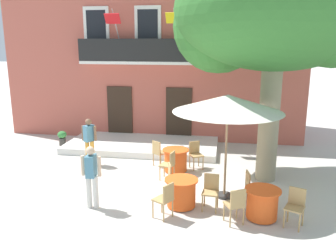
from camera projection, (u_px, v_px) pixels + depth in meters
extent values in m
plane|color=beige|center=(134.00, 184.00, 10.66)|extent=(120.00, 120.00, 0.00)
cube|color=#BC5B4C|center=(158.00, 51.00, 16.60)|extent=(13.00, 4.00, 7.50)
cube|color=#332319|center=(120.00, 113.00, 15.46)|extent=(1.10, 0.08, 2.30)
cube|color=#332319|center=(179.00, 115.00, 15.05)|extent=(1.10, 0.08, 2.30)
cube|color=silver|center=(97.00, 30.00, 14.78)|extent=(1.10, 0.08, 1.90)
cube|color=black|center=(96.00, 30.00, 14.75)|extent=(0.84, 0.04, 1.60)
cube|color=silver|center=(148.00, 30.00, 14.43)|extent=(1.10, 0.08, 1.90)
cube|color=black|center=(148.00, 30.00, 14.40)|extent=(0.84, 0.04, 1.60)
cube|color=silver|center=(202.00, 30.00, 14.08)|extent=(1.10, 0.08, 1.90)
cube|color=black|center=(202.00, 30.00, 14.06)|extent=(0.84, 0.04, 1.60)
cube|color=silver|center=(147.00, 63.00, 14.46)|extent=(5.60, 0.65, 0.12)
cube|color=black|center=(145.00, 50.00, 14.06)|extent=(5.60, 0.06, 0.90)
cylinder|color=#B2B2B7|center=(116.00, 27.00, 14.16)|extent=(0.04, 0.95, 1.33)
cube|color=red|center=(112.00, 19.00, 13.65)|extent=(0.60, 0.29, 0.38)
cylinder|color=#B2B2B7|center=(175.00, 27.00, 13.78)|extent=(0.04, 0.95, 1.33)
cube|color=yellow|center=(174.00, 18.00, 13.28)|extent=(0.60, 0.29, 0.38)
cylinder|color=#995638|center=(93.00, 58.00, 14.81)|extent=(0.36, 0.36, 0.24)
ellipsoid|color=#38843D|center=(93.00, 49.00, 14.73)|extent=(0.46, 0.46, 0.48)
cylinder|color=#47423D|center=(129.00, 57.00, 14.56)|extent=(0.32, 0.32, 0.34)
ellipsoid|color=#4C8E38|center=(129.00, 49.00, 14.48)|extent=(0.41, 0.41, 0.27)
cylinder|color=#995638|center=(165.00, 58.00, 14.32)|extent=(0.29, 0.29, 0.28)
ellipsoid|color=#38843D|center=(165.00, 48.00, 14.23)|extent=(0.37, 0.37, 0.48)
cylinder|color=#995638|center=(203.00, 58.00, 14.08)|extent=(0.27, 0.27, 0.27)
ellipsoid|color=#2D7533|center=(203.00, 49.00, 14.00)|extent=(0.35, 0.35, 0.44)
cube|color=silver|center=(142.00, 145.00, 14.21)|extent=(5.97, 2.75, 0.25)
cylinder|color=gray|center=(269.00, 125.00, 10.65)|extent=(0.61, 0.61, 3.49)
ellipsoid|color=#33702D|center=(276.00, 9.00, 9.87)|extent=(5.78, 5.20, 3.47)
sphere|color=#33702D|center=(219.00, 26.00, 10.92)|extent=(2.89, 2.89, 2.89)
sphere|color=#33702D|center=(336.00, 18.00, 9.16)|extent=(2.60, 2.60, 2.60)
cylinder|color=#EA561E|center=(176.00, 161.00, 11.61)|extent=(0.74, 0.74, 0.68)
cylinder|color=#EA561E|center=(176.00, 150.00, 11.53)|extent=(0.86, 0.86, 0.04)
cylinder|color=#2D2823|center=(176.00, 171.00, 11.70)|extent=(0.44, 0.44, 0.03)
cylinder|color=tan|center=(160.00, 174.00, 10.88)|extent=(0.04, 0.04, 0.45)
cylinder|color=tan|center=(164.00, 170.00, 11.19)|extent=(0.04, 0.04, 0.45)
cylinder|color=tan|center=(170.00, 175.00, 10.76)|extent=(0.04, 0.04, 0.45)
cylinder|color=tan|center=(174.00, 171.00, 11.06)|extent=(0.04, 0.04, 0.45)
cube|color=tan|center=(167.00, 165.00, 10.91)|extent=(0.48, 0.48, 0.04)
cube|color=tan|center=(172.00, 159.00, 10.79)|extent=(0.12, 0.38, 0.42)
cylinder|color=tan|center=(203.00, 163.00, 11.80)|extent=(0.04, 0.04, 0.45)
cylinder|color=tan|center=(194.00, 164.00, 11.69)|extent=(0.04, 0.04, 0.45)
cylinder|color=tan|center=(199.00, 160.00, 12.11)|extent=(0.04, 0.04, 0.45)
cylinder|color=tan|center=(190.00, 161.00, 12.00)|extent=(0.04, 0.04, 0.45)
cube|color=tan|center=(196.00, 155.00, 11.84)|extent=(0.55, 0.55, 0.04)
cube|color=tan|center=(194.00, 147.00, 11.96)|extent=(0.35, 0.22, 0.42)
cylinder|color=tan|center=(161.00, 157.00, 12.41)|extent=(0.04, 0.04, 0.45)
cylinder|color=tan|center=(167.00, 160.00, 12.17)|extent=(0.04, 0.04, 0.45)
cylinder|color=tan|center=(153.00, 159.00, 12.18)|extent=(0.04, 0.04, 0.45)
cylinder|color=tan|center=(160.00, 162.00, 11.94)|extent=(0.04, 0.04, 0.45)
cube|color=tan|center=(160.00, 153.00, 12.12)|extent=(0.56, 0.56, 0.04)
cube|color=tan|center=(156.00, 147.00, 11.95)|extent=(0.33, 0.26, 0.42)
cylinder|color=#EA561E|center=(262.00, 204.00, 8.50)|extent=(0.74, 0.74, 0.68)
cylinder|color=#EA561E|center=(263.00, 190.00, 8.42)|extent=(0.86, 0.86, 0.04)
cylinder|color=#2D2823|center=(261.00, 218.00, 8.58)|extent=(0.44, 0.44, 0.03)
cylinder|color=tan|center=(258.00, 194.00, 9.43)|extent=(0.04, 0.04, 0.45)
cylinder|color=tan|center=(262.00, 199.00, 9.10)|extent=(0.04, 0.04, 0.45)
cylinder|color=tan|center=(246.00, 194.00, 9.43)|extent=(0.04, 0.04, 0.45)
cylinder|color=tan|center=(249.00, 199.00, 9.10)|extent=(0.04, 0.04, 0.45)
cube|color=tan|center=(254.00, 188.00, 9.21)|extent=(0.47, 0.47, 0.04)
cube|color=tan|center=(248.00, 180.00, 9.15)|extent=(0.11, 0.38, 0.42)
cylinder|color=tan|center=(224.00, 212.00, 8.44)|extent=(0.04, 0.04, 0.45)
cylinder|color=tan|center=(237.00, 210.00, 8.53)|extent=(0.04, 0.04, 0.45)
cylinder|color=tan|center=(230.00, 218.00, 8.12)|extent=(0.04, 0.04, 0.45)
cylinder|color=tan|center=(244.00, 216.00, 8.22)|extent=(0.04, 0.04, 0.45)
cube|color=tan|center=(234.00, 204.00, 8.27)|extent=(0.53, 0.53, 0.04)
cube|color=tan|center=(238.00, 199.00, 8.05)|extent=(0.36, 0.20, 0.42)
cylinder|color=tan|center=(299.00, 223.00, 7.91)|extent=(0.04, 0.04, 0.45)
cylinder|color=tan|center=(284.00, 219.00, 8.09)|extent=(0.04, 0.04, 0.45)
cylinder|color=tan|center=(303.00, 217.00, 8.19)|extent=(0.04, 0.04, 0.45)
cylinder|color=tan|center=(288.00, 213.00, 8.37)|extent=(0.04, 0.04, 0.45)
cube|color=tan|center=(294.00, 208.00, 8.08)|extent=(0.53, 0.53, 0.04)
cube|color=tan|center=(297.00, 196.00, 8.18)|extent=(0.36, 0.19, 0.42)
cylinder|color=#EA561E|center=(181.00, 193.00, 9.12)|extent=(0.74, 0.74, 0.68)
cylinder|color=#EA561E|center=(181.00, 180.00, 9.04)|extent=(0.86, 0.86, 0.04)
cylinder|color=#2D2823|center=(181.00, 206.00, 9.21)|extent=(0.44, 0.44, 0.03)
cylinder|color=tan|center=(153.00, 209.00, 8.57)|extent=(0.04, 0.04, 0.45)
cylinder|color=tan|center=(162.00, 204.00, 8.82)|extent=(0.04, 0.04, 0.45)
cylinder|color=tan|center=(164.00, 213.00, 8.36)|extent=(0.04, 0.04, 0.45)
cylinder|color=tan|center=(173.00, 208.00, 8.61)|extent=(0.04, 0.04, 0.45)
cube|color=tan|center=(163.00, 199.00, 8.53)|extent=(0.55, 0.55, 0.04)
cube|color=tan|center=(168.00, 193.00, 8.37)|extent=(0.22, 0.35, 0.42)
cylinder|color=tan|center=(216.00, 205.00, 8.77)|extent=(0.04, 0.04, 0.45)
cylinder|color=tan|center=(202.00, 204.00, 8.85)|extent=(0.04, 0.04, 0.45)
cylinder|color=tan|center=(218.00, 200.00, 9.09)|extent=(0.04, 0.04, 0.45)
cylinder|color=tan|center=(204.00, 198.00, 9.17)|extent=(0.04, 0.04, 0.45)
cube|color=tan|center=(210.00, 193.00, 8.91)|extent=(0.44, 0.44, 0.04)
cube|color=tan|center=(212.00, 182.00, 9.03)|extent=(0.38, 0.08, 0.42)
cylinder|color=tan|center=(181.00, 184.00, 10.07)|extent=(0.04, 0.04, 0.45)
cylinder|color=tan|center=(183.00, 189.00, 9.74)|extent=(0.04, 0.04, 0.45)
cylinder|color=tan|center=(169.00, 185.00, 10.01)|extent=(0.04, 0.04, 0.45)
cylinder|color=tan|center=(171.00, 190.00, 9.69)|extent=(0.04, 0.04, 0.45)
cube|color=tan|center=(176.00, 179.00, 9.82)|extent=(0.51, 0.51, 0.04)
cube|color=tan|center=(170.00, 171.00, 9.74)|extent=(0.16, 0.37, 0.42)
cylinder|color=#997A56|center=(226.00, 153.00, 9.48)|extent=(0.06, 0.06, 2.55)
cylinder|color=#333333|center=(224.00, 195.00, 9.77)|extent=(0.44, 0.44, 0.08)
cone|color=silver|center=(228.00, 103.00, 9.17)|extent=(2.90, 2.90, 0.45)
cylinder|color=#47423D|center=(63.00, 142.00, 14.56)|extent=(0.28, 0.28, 0.32)
ellipsoid|color=#38843D|center=(62.00, 135.00, 14.49)|extent=(0.36, 0.36, 0.29)
cylinder|color=gold|center=(88.00, 152.00, 12.31)|extent=(0.14, 0.14, 0.84)
cylinder|color=gold|center=(92.00, 153.00, 12.28)|extent=(0.14, 0.14, 0.84)
cube|color=teal|center=(89.00, 133.00, 12.14)|extent=(0.36, 0.40, 0.56)
sphere|color=brown|center=(88.00, 122.00, 12.04)|extent=(0.22, 0.22, 0.22)
cylinder|color=brown|center=(83.00, 133.00, 12.17)|extent=(0.09, 0.09, 0.52)
cylinder|color=brown|center=(95.00, 133.00, 12.10)|extent=(0.09, 0.09, 0.52)
cylinder|color=silver|center=(89.00, 192.00, 9.06)|extent=(0.14, 0.14, 0.86)
cylinder|color=silver|center=(96.00, 192.00, 9.03)|extent=(0.14, 0.14, 0.86)
cube|color=teal|center=(91.00, 166.00, 8.88)|extent=(0.25, 0.36, 0.56)
sphere|color=beige|center=(90.00, 151.00, 8.79)|extent=(0.22, 0.22, 0.22)
cylinder|color=beige|center=(83.00, 165.00, 8.92)|extent=(0.09, 0.09, 0.52)
cylinder|color=beige|center=(99.00, 166.00, 8.85)|extent=(0.09, 0.09, 0.52)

